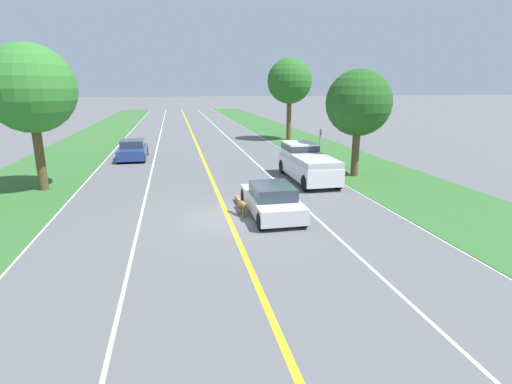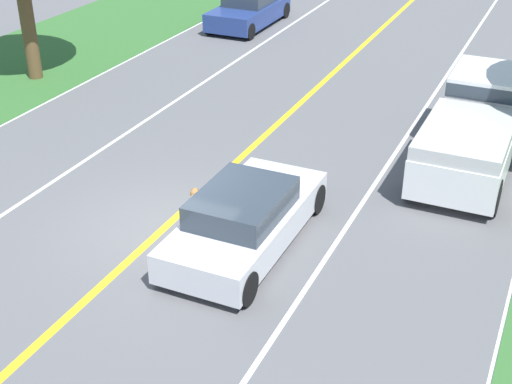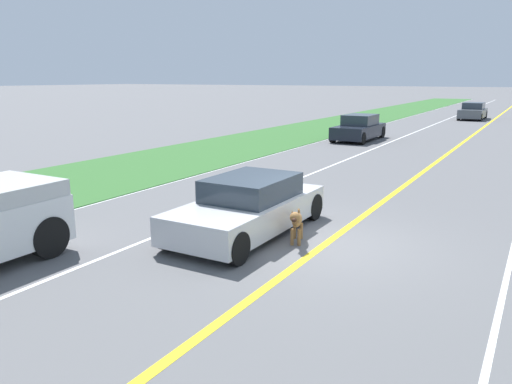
% 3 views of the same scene
% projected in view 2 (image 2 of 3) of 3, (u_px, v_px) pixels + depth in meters
% --- Properties ---
extents(ground_plane, '(400.00, 400.00, 0.00)m').
position_uv_depth(ground_plane, '(164.00, 228.00, 15.06)').
color(ground_plane, '#5B5B5E').
extents(centre_divider_line, '(0.18, 160.00, 0.01)m').
position_uv_depth(centre_divider_line, '(164.00, 228.00, 15.06)').
color(centre_divider_line, yellow).
rests_on(centre_divider_line, ground).
extents(lane_edge_line_right, '(0.14, 160.00, 0.01)m').
position_uv_depth(lane_edge_line_right, '(507.00, 315.00, 12.51)').
color(lane_edge_line_right, white).
rests_on(lane_edge_line_right, ground).
extents(lane_dash_same_dir, '(0.10, 160.00, 0.01)m').
position_uv_depth(lane_dash_same_dir, '(320.00, 267.00, 13.78)').
color(lane_dash_same_dir, white).
rests_on(lane_dash_same_dir, ground).
extents(lane_dash_oncoming, '(0.10, 160.00, 0.01)m').
position_uv_depth(lane_dash_oncoming, '(33.00, 195.00, 16.34)').
color(lane_dash_oncoming, white).
rests_on(lane_dash_oncoming, ground).
extents(ego_car, '(1.89, 4.44, 1.29)m').
position_uv_depth(ego_car, '(245.00, 219.00, 14.22)').
color(ego_car, silver).
rests_on(ego_car, ground).
extents(dog, '(0.49, 1.13, 0.80)m').
position_uv_depth(dog, '(193.00, 207.00, 14.85)').
color(dog, olive).
rests_on(dog, ground).
extents(pickup_truck, '(2.00, 5.60, 1.95)m').
position_uv_depth(pickup_truck, '(475.00, 125.00, 17.42)').
color(pickup_truck, silver).
rests_on(pickup_truck, ground).
extents(oncoming_car, '(1.92, 4.30, 1.38)m').
position_uv_depth(oncoming_car, '(249.00, 10.00, 28.53)').
color(oncoming_car, navy).
rests_on(oncoming_car, ground).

